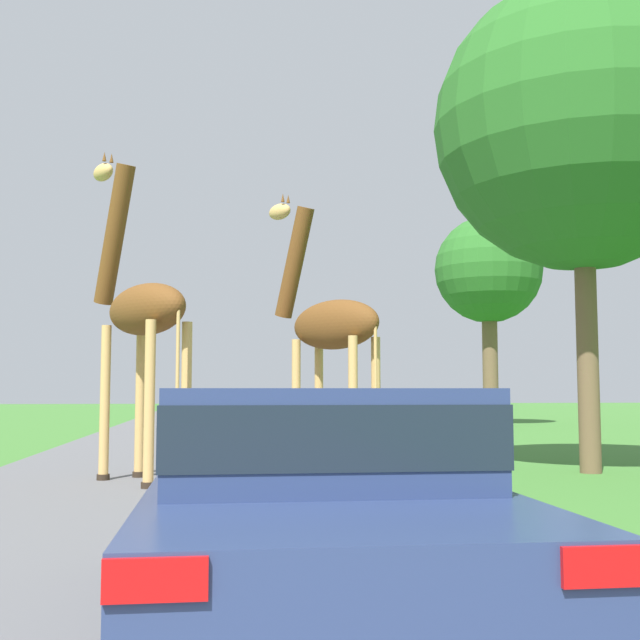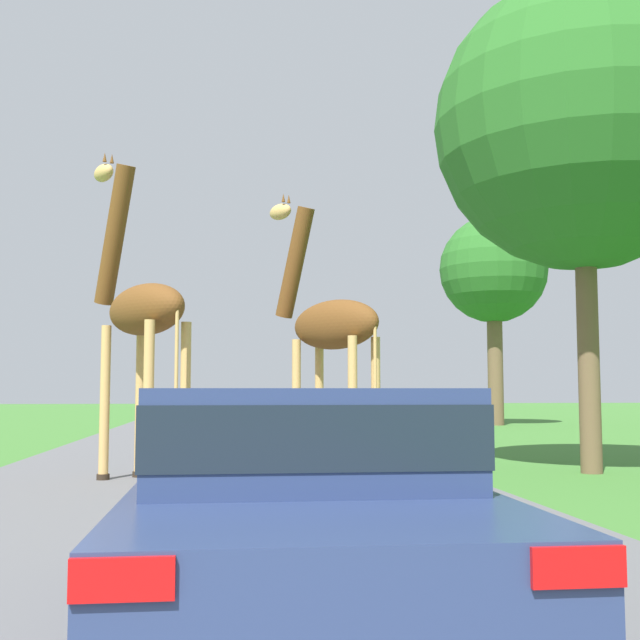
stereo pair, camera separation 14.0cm
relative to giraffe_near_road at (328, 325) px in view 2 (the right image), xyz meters
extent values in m
cube|color=#5B5B5E|center=(-1.85, 16.32, -2.52)|extent=(7.88, 120.00, 0.00)
cylinder|color=tan|center=(-0.53, 0.27, -1.38)|extent=(0.15, 0.15, 2.28)
cylinder|color=#2D2319|center=(-0.53, 0.27, -2.47)|extent=(0.20, 0.20, 0.09)
cylinder|color=tan|center=(-0.09, 0.59, -1.38)|extent=(0.15, 0.15, 2.28)
cylinder|color=#2D2319|center=(-0.09, 0.59, -2.47)|extent=(0.20, 0.20, 0.09)
cylinder|color=tan|center=(0.29, -0.87, -1.38)|extent=(0.15, 0.15, 2.28)
cylinder|color=#2D2319|center=(0.29, -0.87, -2.47)|extent=(0.20, 0.20, 0.09)
cylinder|color=tan|center=(0.73, -0.55, -1.38)|extent=(0.15, 0.15, 2.28)
cylinder|color=#2D2319|center=(0.73, -0.55, -2.47)|extent=(0.20, 0.20, 0.09)
ellipsoid|color=brown|center=(0.10, -0.14, 0.00)|extent=(1.69, 2.00, 0.86)
cylinder|color=brown|center=(-0.52, 0.72, 1.21)|extent=(0.80, 0.94, 2.04)
ellipsoid|color=tan|center=(-0.77, 1.07, 2.22)|extent=(0.52, 0.59, 0.30)
cylinder|color=tan|center=(0.65, -0.91, -0.63)|extent=(0.05, 0.05, 1.26)
cone|color=brown|center=(-0.72, 0.90, 2.45)|extent=(0.07, 0.07, 0.16)
cone|color=brown|center=(-0.62, 0.97, 2.45)|extent=(0.07, 0.07, 0.16)
cylinder|color=tan|center=(-3.65, -0.79, -1.31)|extent=(0.15, 0.15, 2.42)
cylinder|color=#2D2319|center=(-3.65, -0.79, -2.47)|extent=(0.20, 0.20, 0.09)
cylinder|color=tan|center=(-3.14, -0.44, -1.31)|extent=(0.15, 0.15, 2.42)
cylinder|color=#2D2319|center=(-3.14, -0.44, -2.47)|extent=(0.20, 0.20, 0.09)
cylinder|color=tan|center=(-2.87, -1.95, -1.31)|extent=(0.15, 0.15, 2.42)
cylinder|color=#2D2319|center=(-2.87, -1.95, -2.47)|extent=(0.20, 0.20, 0.09)
cylinder|color=tan|center=(-2.36, -1.60, -1.31)|extent=(0.15, 0.15, 2.42)
cylinder|color=#2D2319|center=(-2.36, -1.60, -2.47)|extent=(0.20, 0.20, 0.09)
ellipsoid|color=brown|center=(-3.00, -1.20, 0.12)|extent=(1.71, 2.06, 0.80)
cylinder|color=brown|center=(-3.62, -0.28, 1.45)|extent=(0.83, 1.02, 2.32)
ellipsoid|color=tan|center=(-3.89, 0.12, 2.61)|extent=(0.51, 0.60, 0.30)
cylinder|color=tan|center=(-2.47, -1.98, -0.55)|extent=(0.05, 0.05, 1.33)
cone|color=brown|center=(-3.85, -0.06, 2.84)|extent=(0.07, 0.07, 0.16)
cone|color=brown|center=(-3.74, 0.01, 2.84)|extent=(0.07, 0.07, 0.16)
cube|color=navy|center=(-1.30, -8.89, -1.96)|extent=(1.95, 4.12, 0.61)
cube|color=navy|center=(-1.30, -8.89, -1.38)|extent=(1.75, 1.85, 0.55)
cube|color=#19232D|center=(-1.30, -8.89, -1.35)|extent=(1.77, 1.87, 0.33)
cube|color=red|center=(-2.10, -10.96, -1.74)|extent=(0.35, 0.03, 0.15)
cube|color=red|center=(-0.50, -10.96, -1.74)|extent=(0.35, 0.03, 0.15)
cylinder|color=black|center=(-2.08, -7.65, -2.22)|extent=(0.39, 0.60, 0.60)
cylinder|color=black|center=(-0.52, -7.65, -2.22)|extent=(0.39, 0.60, 0.60)
cylinder|color=black|center=(-0.52, -10.12, -2.22)|extent=(0.39, 0.60, 0.60)
cube|color=silver|center=(1.18, 13.10, -1.95)|extent=(1.80, 4.49, 0.62)
cube|color=silver|center=(1.18, 13.10, -1.37)|extent=(1.62, 2.02, 0.53)
cube|color=#19232D|center=(1.18, 13.10, -1.34)|extent=(1.64, 2.04, 0.32)
cube|color=red|center=(0.45, 10.84, -1.73)|extent=(0.32, 0.03, 0.15)
cube|color=red|center=(1.92, 10.84, -1.73)|extent=(0.32, 0.03, 0.15)
cylinder|color=black|center=(0.46, 14.44, -2.21)|extent=(0.36, 0.62, 0.62)
cylinder|color=black|center=(1.90, 14.44, -2.21)|extent=(0.36, 0.62, 0.62)
cylinder|color=black|center=(0.46, 11.75, -2.21)|extent=(0.36, 0.62, 0.62)
cylinder|color=black|center=(1.90, 11.75, -2.21)|extent=(0.36, 0.62, 0.62)
cube|color=gray|center=(1.23, 7.32, -1.99)|extent=(1.76, 4.62, 0.52)
cube|color=gray|center=(1.23, 7.32, -1.51)|extent=(1.58, 2.08, 0.44)
cube|color=#19232D|center=(1.23, 7.32, -1.49)|extent=(1.60, 2.10, 0.26)
cube|color=red|center=(0.51, 5.00, -1.81)|extent=(0.32, 0.03, 0.12)
cube|color=red|center=(1.95, 5.00, -1.81)|extent=(0.32, 0.03, 0.12)
cylinder|color=black|center=(0.52, 8.71, -2.21)|extent=(0.35, 0.62, 0.62)
cylinder|color=black|center=(1.93, 8.71, -2.21)|extent=(0.35, 0.62, 0.62)
cylinder|color=black|center=(0.52, 5.94, -2.21)|extent=(0.35, 0.62, 0.62)
cylinder|color=black|center=(1.93, 5.94, -2.21)|extent=(0.35, 0.62, 0.62)
cylinder|color=brown|center=(4.38, -0.74, 0.11)|extent=(0.36, 0.36, 5.26)
sphere|color=#286623|center=(4.38, -0.74, 3.51)|extent=(5.12, 5.12, 5.12)
cylinder|color=brown|center=(8.85, 16.94, 0.26)|extent=(0.61, 0.61, 5.56)
sphere|color=#286623|center=(8.85, 16.94, 3.68)|extent=(4.29, 4.29, 4.29)
camera|label=1|loc=(-1.90, -13.74, -1.11)|focal=45.00mm
camera|label=2|loc=(-1.76, -13.76, -1.11)|focal=45.00mm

